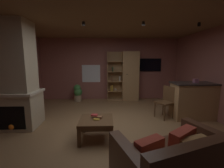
{
  "coord_description": "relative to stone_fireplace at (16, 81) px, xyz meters",
  "views": [
    {
      "loc": [
        -0.14,
        -3.5,
        1.65
      ],
      "look_at": [
        0.0,
        0.4,
        1.05
      ],
      "focal_mm": 24.03,
      "sensor_mm": 36.0,
      "label": 1
    }
  ],
  "objects": [
    {
      "name": "window_pane_back",
      "position": [
        1.55,
        2.75,
        -0.06
      ],
      "size": [
        0.78,
        0.01,
        0.74
      ],
      "primitive_type": "cube",
      "color": "white"
    },
    {
      "name": "table_book_2",
      "position": [
        1.94,
        -0.61,
        -0.68
      ],
      "size": [
        0.15,
        0.13,
        0.03
      ],
      "primitive_type": "cube",
      "rotation": [
        0.0,
        0.0,
        -0.2
      ],
      "color": "#B22D2D",
      "rests_on": "coffee_table"
    },
    {
      "name": "track_light_spot_1",
      "position": [
        1.67,
        0.04,
        1.35
      ],
      "size": [
        0.07,
        0.07,
        0.09
      ],
      "primitive_type": "cylinder",
      "color": "black"
    },
    {
      "name": "stone_fireplace",
      "position": [
        0.0,
        0.0,
        0.0
      ],
      "size": [
        1.02,
        0.82,
        2.6
      ],
      "color": "#BCAD8E",
      "rests_on": "ground"
    },
    {
      "name": "track_light_spot_2",
      "position": [
        3.09,
        -0.02,
        1.35
      ],
      "size": [
        0.07,
        0.07,
        0.09
      ],
      "primitive_type": "cylinder",
      "color": "black"
    },
    {
      "name": "track_light_spot_0",
      "position": [
        0.25,
        -0.02,
        1.35
      ],
      "size": [
        0.07,
        0.07,
        0.09
      ],
      "primitive_type": "cylinder",
      "color": "black"
    },
    {
      "name": "table_book_0",
      "position": [
        1.99,
        -0.72,
        -0.73
      ],
      "size": [
        0.13,
        0.1,
        0.02
      ],
      "primitive_type": "cube",
      "rotation": [
        0.0,
        0.0,
        -0.06
      ],
      "color": "gold",
      "rests_on": "coffee_table"
    },
    {
      "name": "wall_mounted_tv",
      "position": [
        4.08,
        2.72,
        0.31
      ],
      "size": [
        0.97,
        0.06,
        0.55
      ],
      "color": "black"
    },
    {
      "name": "bookshelf_cabinet",
      "position": [
        3.11,
        2.51,
        -0.17
      ],
      "size": [
        1.31,
        0.41,
        2.03
      ],
      "color": "#A87F51",
      "rests_on": "ground"
    },
    {
      "name": "table_book_1",
      "position": [
        2.05,
        -0.66,
        -0.71
      ],
      "size": [
        0.12,
        0.12,
        0.03
      ],
      "primitive_type": "cube",
      "rotation": [
        0.0,
        0.0,
        -0.25
      ],
      "color": "brown",
      "rests_on": "coffee_table"
    },
    {
      "name": "potted_floor_plant",
      "position": [
        1.01,
        2.4,
        -0.81
      ],
      "size": [
        0.35,
        0.34,
        0.69
      ],
      "color": "#9E896B",
      "rests_on": "ground"
    },
    {
      "name": "ceiling",
      "position": [
        2.35,
        -0.21,
        1.43
      ],
      "size": [
        5.8,
        5.93,
        0.02
      ],
      "primitive_type": "cube",
      "color": "brown"
    },
    {
      "name": "dining_chair",
      "position": [
        3.95,
        0.47,
        -0.64
      ],
      "size": [
        0.57,
        0.57,
        0.92
      ],
      "color": "brown",
      "rests_on": "ground"
    },
    {
      "name": "tissue_box",
      "position": [
        4.72,
        0.38,
        -0.08
      ],
      "size": [
        0.13,
        0.13,
        0.11
      ],
      "primitive_type": "cube",
      "rotation": [
        0.0,
        0.0,
        -0.08
      ],
      "color": "#995972",
      "rests_on": "kitchen_bar_counter"
    },
    {
      "name": "kitchen_bar_counter",
      "position": [
        4.8,
        0.39,
        -0.65
      ],
      "size": [
        1.41,
        0.65,
        1.04
      ],
      "color": "#A87F51",
      "rests_on": "ground"
    },
    {
      "name": "floor",
      "position": [
        2.35,
        -0.21,
        -1.18
      ],
      "size": [
        5.8,
        5.93,
        0.02
      ],
      "primitive_type": "cube",
      "color": "olive",
      "rests_on": "ground"
    },
    {
      "name": "coffee_table",
      "position": [
        1.99,
        -0.69,
        -0.82
      ],
      "size": [
        0.7,
        0.69,
        0.43
      ],
      "color": "brown",
      "rests_on": "ground"
    },
    {
      "name": "track_light_spot_3",
      "position": [
        4.46,
        0.01,
        1.35
      ],
      "size": [
        0.07,
        0.07,
        0.09
      ],
      "primitive_type": "cylinder",
      "color": "black"
    },
    {
      "name": "leather_couch",
      "position": [
        3.1,
        -1.99,
        -0.87
      ],
      "size": [
        1.71,
        1.38,
        0.84
      ],
      "color": "#4C2D1E",
      "rests_on": "ground"
    },
    {
      "name": "wall_back",
      "position": [
        2.35,
        2.78,
        0.13
      ],
      "size": [
        5.92,
        0.06,
        2.6
      ],
      "primitive_type": "cube",
      "color": "#8E544C",
      "rests_on": "ground"
    }
  ]
}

